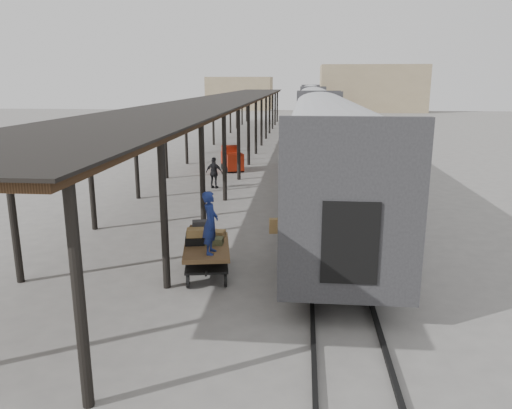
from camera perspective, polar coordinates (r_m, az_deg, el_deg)
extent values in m
plane|color=slate|center=(15.22, -3.17, -6.65)|extent=(160.00, 160.00, 0.00)
cube|color=silver|center=(22.28, 8.07, 6.74)|extent=(3.00, 24.00, 2.90)
cube|color=#28282B|center=(10.60, 10.78, -1.36)|extent=(3.04, 0.22, 3.50)
cube|color=black|center=(22.17, 4.17, 9.14)|extent=(0.04, 22.08, 0.65)
cube|color=black|center=(22.55, 7.92, 2.45)|extent=(2.55, 23.04, 0.50)
cube|color=silver|center=(48.17, 6.74, 10.62)|extent=(3.00, 24.00, 2.90)
cube|color=#28282B|center=(36.30, 7.12, 9.53)|extent=(3.04, 0.22, 3.50)
cube|color=black|center=(48.12, 4.92, 11.73)|extent=(0.04, 22.08, 0.65)
cube|color=black|center=(48.30, 6.68, 8.61)|extent=(2.55, 23.04, 0.50)
cube|color=silver|center=(74.14, 6.34, 11.78)|extent=(3.00, 24.00, 2.90)
cube|color=#28282B|center=(62.25, 6.48, 11.37)|extent=(3.04, 0.22, 3.50)
cube|color=black|center=(74.11, 5.15, 12.51)|extent=(0.04, 22.08, 0.65)
cube|color=black|center=(74.22, 6.30, 10.47)|extent=(2.55, 23.04, 0.50)
cube|color=black|center=(13.96, 4.35, 0.65)|extent=(0.50, 1.70, 2.00)
imported|color=silver|center=(13.99, 4.34, 0.10)|extent=(0.72, 0.89, 1.72)
cube|color=#A17D45|center=(14.02, 2.64, -2.44)|extent=(0.57, 0.25, 0.42)
cube|color=#422B19|center=(38.51, -2.98, 11.95)|extent=(4.60, 64.00, 0.18)
cube|color=black|center=(38.51, -2.98, 12.13)|extent=(4.90, 64.30, 0.06)
cylinder|color=black|center=(38.98, -5.96, 8.98)|extent=(0.20, 0.20, 4.00)
cylinder|color=black|center=(69.58, -0.90, 11.23)|extent=(0.20, 0.20, 4.00)
cylinder|color=black|center=(8.60, -19.60, -9.89)|extent=(0.20, 0.20, 4.00)
cylinder|color=black|center=(38.39, 0.13, 8.98)|extent=(0.20, 0.20, 4.00)
cylinder|color=black|center=(69.25, 2.54, 11.20)|extent=(0.20, 0.20, 4.00)
cube|color=black|center=(48.37, 5.79, 7.64)|extent=(0.10, 150.00, 0.12)
cube|color=black|center=(48.40, 7.51, 7.59)|extent=(0.10, 150.00, 0.12)
cube|color=tan|center=(92.85, 13.06, 12.81)|extent=(18.00, 10.00, 8.00)
cube|color=tan|center=(96.88, -1.85, 12.60)|extent=(12.00, 8.00, 6.00)
cube|color=brown|center=(14.16, -5.67, -4.86)|extent=(1.66, 2.58, 0.12)
cube|color=black|center=(14.28, -5.63, -6.19)|extent=(1.54, 2.47, 0.06)
cylinder|color=black|center=(13.51, -7.80, -8.61)|extent=(0.15, 0.41, 0.40)
cylinder|color=black|center=(13.49, -3.51, -8.54)|extent=(0.15, 0.41, 0.40)
cylinder|color=black|center=(15.28, -7.46, -5.88)|extent=(0.15, 0.41, 0.40)
cylinder|color=black|center=(15.26, -3.68, -5.81)|extent=(0.15, 0.41, 0.40)
cube|color=#333335|center=(14.67, -6.56, -3.46)|extent=(0.80, 0.61, 0.25)
cube|color=#A17D45|center=(14.79, -4.66, -3.36)|extent=(0.59, 0.44, 0.20)
cube|color=black|center=(14.21, -6.98, -4.12)|extent=(0.60, 0.47, 0.22)
cube|color=#474B2D|center=(14.19, -4.84, -4.16)|extent=(0.53, 0.38, 0.19)
cube|color=#47331C|center=(14.56, -6.66, -2.84)|extent=(0.52, 0.40, 0.18)
cube|color=#A17D45|center=(14.13, -6.83, -3.20)|extent=(0.60, 0.48, 0.22)
cube|color=#333335|center=(14.48, -6.44, -2.15)|extent=(0.49, 0.40, 0.15)
cube|color=#99210D|center=(30.39, -2.72, 5.01)|extent=(1.60, 1.95, 1.01)
cube|color=#99210D|center=(30.73, -2.96, 6.37)|extent=(1.15, 1.00, 0.39)
cylinder|color=black|center=(29.76, -3.23, 3.99)|extent=(0.28, 0.43, 0.40)
cylinder|color=black|center=(30.00, -1.56, 4.09)|extent=(0.28, 0.43, 0.40)
cylinder|color=black|center=(30.94, -3.82, 4.37)|extent=(0.28, 0.43, 0.40)
cylinder|color=black|center=(31.17, -2.21, 4.46)|extent=(0.28, 0.43, 0.40)
imported|color=navy|center=(13.24, -5.23, -2.09)|extent=(0.42, 0.63, 1.70)
imported|color=black|center=(25.46, -4.79, 3.62)|extent=(1.00, 0.62, 1.60)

